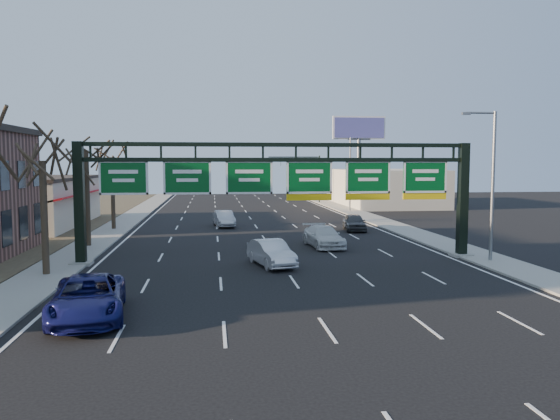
{
  "coord_description": "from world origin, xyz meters",
  "views": [
    {
      "loc": [
        -4.04,
        -24.73,
        5.98
      ],
      "look_at": [
        -0.1,
        6.95,
        3.2
      ],
      "focal_mm": 35.0,
      "sensor_mm": 36.0,
      "label": 1
    }
  ],
  "objects": [
    {
      "name": "sidewalk_right",
      "position": [
        12.8,
        20.0,
        0.06
      ],
      "size": [
        3.0,
        120.0,
        0.12
      ],
      "primitive_type": "cube",
      "color": "gray",
      "rests_on": "ground"
    },
    {
      "name": "billboard_right",
      "position": [
        15.0,
        44.98,
        9.06
      ],
      "size": [
        7.0,
        0.5,
        12.0
      ],
      "color": "slate",
      "rests_on": "ground"
    },
    {
      "name": "car_blue_suv",
      "position": [
        -8.82,
        -3.45,
        0.8
      ],
      "size": [
        3.4,
        6.08,
        1.61
      ],
      "primitive_type": "imported",
      "rotation": [
        0.0,
        0.0,
        0.13
      ],
      "color": "navy",
      "rests_on": "ground"
    },
    {
      "name": "traffic_signal_mast",
      "position": [
        5.69,
        55.0,
        5.5
      ],
      "size": [
        10.16,
        0.54,
        7.0
      ],
      "color": "black",
      "rests_on": "ground"
    },
    {
      "name": "tree_mid",
      "position": [
        -12.8,
        15.0,
        7.85
      ],
      "size": [
        3.6,
        3.6,
        9.24
      ],
      "color": "#30261A",
      "rests_on": "sidewalk_left"
    },
    {
      "name": "car_silver_sedan",
      "position": [
        -0.68,
        6.37,
        0.75
      ],
      "size": [
        2.66,
        4.8,
        1.5
      ],
      "primitive_type": "imported",
      "rotation": [
        0.0,
        0.0,
        0.25
      ],
      "color": "silver",
      "rests_on": "ground"
    },
    {
      "name": "sign_gantry",
      "position": [
        0.16,
        8.0,
        4.63
      ],
      "size": [
        24.6,
        1.2,
        7.2
      ],
      "color": "black",
      "rests_on": "ground"
    },
    {
      "name": "car_white_wagon",
      "position": [
        3.79,
        13.04,
        0.74
      ],
      "size": [
        2.58,
        5.28,
        1.48
      ],
      "primitive_type": "imported",
      "rotation": [
        0.0,
        0.0,
        0.1
      ],
      "color": "silver",
      "rests_on": "ground"
    },
    {
      "name": "streetlight_near",
      "position": [
        12.47,
        6.0,
        5.08
      ],
      "size": [
        2.15,
        0.22,
        9.0
      ],
      "color": "slate",
      "rests_on": "sidewalk_right"
    },
    {
      "name": "car_silver_distant",
      "position": [
        -2.97,
        26.32,
        0.74
      ],
      "size": [
        2.13,
        4.67,
        1.49
      ],
      "primitive_type": "imported",
      "rotation": [
        0.0,
        0.0,
        0.13
      ],
      "color": "#B5B6BA",
      "rests_on": "ground"
    },
    {
      "name": "lane_markings",
      "position": [
        0.0,
        20.0,
        0.01
      ],
      "size": [
        21.6,
        120.0,
        0.01
      ],
      "primitive_type": "cube",
      "color": "white",
      "rests_on": "ground"
    },
    {
      "name": "ground",
      "position": [
        0.0,
        0.0,
        0.0
      ],
      "size": [
        160.0,
        160.0,
        0.0
      ],
      "primitive_type": "plane",
      "color": "black",
      "rests_on": "ground"
    },
    {
      "name": "cream_strip",
      "position": [
        -21.48,
        29.0,
        2.36
      ],
      "size": [
        10.9,
        18.4,
        4.7
      ],
      "color": "beige",
      "rests_on": "ground"
    },
    {
      "name": "car_grey_far",
      "position": [
        8.37,
        21.91,
        0.74
      ],
      "size": [
        2.24,
        4.52,
        1.48
      ],
      "primitive_type": "imported",
      "rotation": [
        0.0,
        0.0,
        -0.12
      ],
      "color": "#3F4244",
      "rests_on": "ground"
    },
    {
      "name": "streetlight_far",
      "position": [
        12.47,
        40.0,
        5.08
      ],
      "size": [
        2.15,
        0.22,
        9.0
      ],
      "color": "slate",
      "rests_on": "sidewalk_right"
    },
    {
      "name": "tree_gantry",
      "position": [
        -12.8,
        5.0,
        7.11
      ],
      "size": [
        3.6,
        3.6,
        8.48
      ],
      "color": "#30261A",
      "rests_on": "sidewalk_left"
    },
    {
      "name": "sidewalk_left",
      "position": [
        -12.8,
        20.0,
        0.06
      ],
      "size": [
        3.0,
        120.0,
        0.12
      ],
      "primitive_type": "cube",
      "color": "gray",
      "rests_on": "ground"
    },
    {
      "name": "building_right_distant",
      "position": [
        20.0,
        50.0,
        2.5
      ],
      "size": [
        12.0,
        20.0,
        5.0
      ],
      "primitive_type": "cube",
      "color": "beige",
      "rests_on": "ground"
    },
    {
      "name": "tree_far",
      "position": [
        -12.8,
        25.0,
        7.48
      ],
      "size": [
        3.6,
        3.6,
        8.86
      ],
      "color": "#30261A",
      "rests_on": "sidewalk_left"
    }
  ]
}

